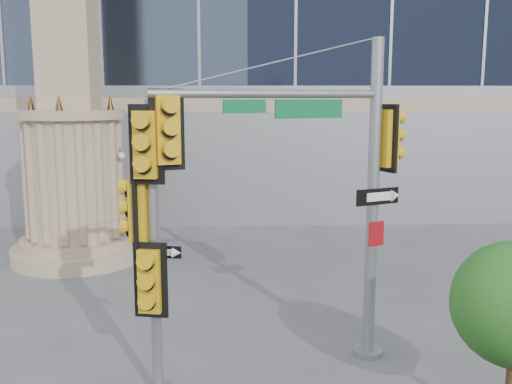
{
  "coord_description": "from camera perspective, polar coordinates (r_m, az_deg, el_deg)",
  "views": [
    {
      "loc": [
        -0.71,
        -10.28,
        5.48
      ],
      "look_at": [
        -0.17,
        2.0,
        3.45
      ],
      "focal_mm": 40.0,
      "sensor_mm": 36.0,
      "label": 1
    }
  ],
  "objects": [
    {
      "name": "main_signal_pole",
      "position": [
        11.23,
        6.77,
        2.4
      ],
      "size": [
        4.9,
        2.36,
        6.67
      ],
      "rotation": [
        0.0,
        0.0,
        0.39
      ],
      "color": "slate",
      "rests_on": "ground"
    },
    {
      "name": "monument",
      "position": [
        20.0,
        -18.08,
        9.01
      ],
      "size": [
        4.4,
        4.4,
        16.6
      ],
      "color": "tan",
      "rests_on": "ground"
    },
    {
      "name": "ground",
      "position": [
        11.67,
        1.34,
        -18.64
      ],
      "size": [
        120.0,
        120.0,
        0.0
      ],
      "primitive_type": "plane",
      "color": "#545456",
      "rests_on": "ground"
    },
    {
      "name": "secondary_signal_pole",
      "position": [
        10.27,
        -10.74,
        -3.57
      ],
      "size": [
        0.95,
        0.8,
        5.46
      ],
      "rotation": [
        0.0,
        0.0,
        -0.17
      ],
      "color": "slate",
      "rests_on": "ground"
    }
  ]
}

